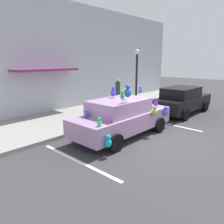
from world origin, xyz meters
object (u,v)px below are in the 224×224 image
object	(u,v)px
plush_covered_car	(122,117)
teddy_bear_on_sidewalk	(131,106)
pedestrian_near_shopfront	(118,92)
parked_sedan_behind	(182,100)
street_lamp_post	(137,73)

from	to	relation	value
plush_covered_car	teddy_bear_on_sidewalk	bearing A→B (deg)	32.16
plush_covered_car	pedestrian_near_shopfront	xyz separation A→B (m)	(4.33, 4.01, 0.14)
parked_sedan_behind	teddy_bear_on_sidewalk	size ratio (longest dim) A/B	7.38
parked_sedan_behind	pedestrian_near_shopfront	xyz separation A→B (m)	(-0.98, 4.09, 0.16)
teddy_bear_on_sidewalk	street_lamp_post	size ratio (longest dim) A/B	0.18
parked_sedan_behind	pedestrian_near_shopfront	world-z (taller)	pedestrian_near_shopfront
pedestrian_near_shopfront	parked_sedan_behind	bearing A→B (deg)	-76.60
plush_covered_car	parked_sedan_behind	distance (m)	5.31
parked_sedan_behind	teddy_bear_on_sidewalk	xyz separation A→B (m)	(-1.94, 2.20, -0.36)
plush_covered_car	pedestrian_near_shopfront	world-z (taller)	plush_covered_car
parked_sedan_behind	pedestrian_near_shopfront	distance (m)	4.21
street_lamp_post	teddy_bear_on_sidewalk	bearing A→B (deg)	165.28
teddy_bear_on_sidewalk	pedestrian_near_shopfront	bearing A→B (deg)	62.88
parked_sedan_behind	plush_covered_car	bearing A→B (deg)	179.06
plush_covered_car	pedestrian_near_shopfront	bearing A→B (deg)	42.76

